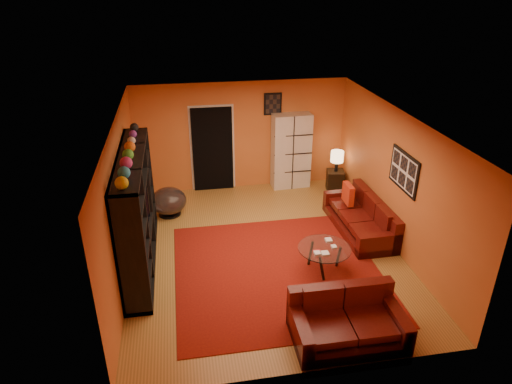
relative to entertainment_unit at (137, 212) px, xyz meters
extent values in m
plane|color=olive|center=(2.27, 0.00, -1.05)|extent=(6.00, 6.00, 0.00)
plane|color=white|center=(2.27, 0.00, 1.55)|extent=(6.00, 6.00, 0.00)
plane|color=#C7652B|center=(2.27, 3.00, 0.25)|extent=(6.00, 0.00, 6.00)
plane|color=#C7652B|center=(2.27, -3.00, 0.25)|extent=(6.00, 0.00, 6.00)
plane|color=#C7652B|center=(-0.23, 0.00, 0.25)|extent=(0.00, 6.00, 6.00)
plane|color=#C7652B|center=(4.78, 0.00, 0.25)|extent=(0.00, 6.00, 6.00)
cube|color=#63100B|center=(2.38, -0.70, -1.04)|extent=(3.60, 3.60, 0.01)
cube|color=black|center=(1.57, 2.96, -0.03)|extent=(0.95, 0.10, 2.04)
cube|color=black|center=(4.75, -0.30, 0.55)|extent=(0.03, 1.00, 0.70)
cube|color=black|center=(3.02, 2.98, 1.00)|extent=(0.42, 0.03, 0.52)
cube|color=black|center=(0.00, 0.00, 0.00)|extent=(0.45, 3.00, 2.10)
imported|color=black|center=(0.05, 0.01, -0.04)|extent=(1.02, 0.13, 0.59)
cube|color=#430B09|center=(4.32, 0.42, -0.89)|extent=(0.89, 2.09, 0.32)
cube|color=#430B09|center=(4.66, 0.42, -0.62)|extent=(0.23, 2.07, 0.85)
cube|color=#430B09|center=(4.35, -0.53, -0.74)|extent=(0.85, 0.20, 0.62)
cube|color=#430B09|center=(4.30, 1.36, -0.74)|extent=(0.85, 0.20, 0.62)
cube|color=#430B09|center=(4.30, -0.15, -0.58)|extent=(0.64, 0.56, 0.12)
cube|color=#430B09|center=(4.29, 0.42, -0.58)|extent=(0.64, 0.56, 0.12)
cube|color=#430B09|center=(4.27, 0.99, -0.58)|extent=(0.64, 0.56, 0.12)
cube|color=#430B09|center=(3.02, -2.50, -0.89)|extent=(1.61, 0.97, 0.32)
cube|color=#430B09|center=(3.02, -2.11, -0.62)|extent=(1.60, 0.19, 0.85)
cube|color=#430B09|center=(3.73, -2.51, -0.74)|extent=(0.19, 0.96, 0.62)
cube|color=#430B09|center=(2.31, -2.49, -0.74)|extent=(0.19, 0.96, 0.62)
cube|color=#430B09|center=(3.33, -2.54, -0.58)|extent=(0.61, 0.74, 0.12)
cube|color=#430B09|center=(2.71, -2.54, -0.58)|extent=(0.61, 0.74, 0.12)
cube|color=red|center=(4.22, 0.88, -0.42)|extent=(0.12, 0.42, 0.42)
cylinder|color=silver|center=(3.19, -0.81, -0.58)|extent=(0.93, 0.93, 0.02)
cylinder|color=black|center=(3.47, -0.78, -0.82)|extent=(0.05, 0.05, 0.45)
cylinder|color=black|center=(3.01, -0.58, -0.82)|extent=(0.05, 0.05, 0.45)
cylinder|color=black|center=(3.07, -1.08, -0.82)|extent=(0.05, 0.05, 0.45)
cube|color=silver|center=(3.46, 2.80, -0.13)|extent=(0.94, 0.45, 1.84)
cylinder|color=black|center=(0.49, 1.78, -1.03)|extent=(0.44, 0.44, 0.03)
cylinder|color=black|center=(0.49, 1.78, -0.95)|extent=(0.06, 0.06, 0.15)
ellipsoid|color=#443C3C|center=(0.49, 1.78, -0.71)|extent=(0.77, 0.77, 0.58)
cube|color=black|center=(4.48, 2.37, -0.80)|extent=(0.47, 0.47, 0.50)
cylinder|color=black|center=(4.48, 2.37, -0.43)|extent=(0.08, 0.08, 0.24)
cylinder|color=#FFCD8C|center=(4.48, 2.37, -0.17)|extent=(0.30, 0.30, 0.26)
camera|label=1|loc=(0.85, -7.25, 3.77)|focal=32.00mm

